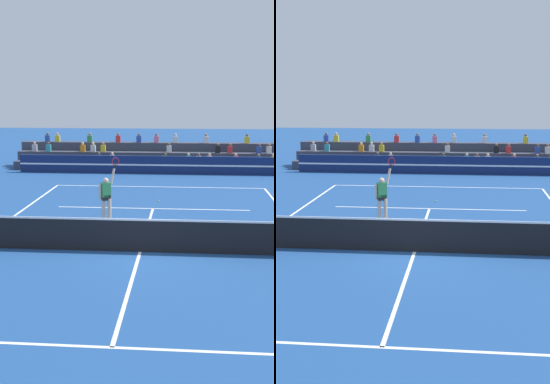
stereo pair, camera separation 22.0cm
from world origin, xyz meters
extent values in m
plane|color=navy|center=(0.00, 0.00, 0.00)|extent=(120.00, 120.00, 0.00)
cube|color=white|center=(0.00, 11.90, 0.00)|extent=(11.00, 0.10, 0.01)
cube|color=white|center=(0.00, -6.43, 0.00)|extent=(8.25, 0.10, 0.01)
cube|color=white|center=(0.00, 6.43, 0.00)|extent=(8.25, 0.10, 0.01)
cube|color=white|center=(0.00, 0.00, 0.00)|extent=(0.10, 12.85, 0.01)
cube|color=black|center=(0.00, 0.00, 0.50)|extent=(11.90, 0.02, 1.00)
cube|color=white|center=(0.00, 0.00, 1.03)|extent=(11.90, 0.04, 0.06)
cube|color=navy|center=(0.00, 16.65, 0.55)|extent=(18.00, 0.24, 1.10)
cube|color=white|center=(0.00, 16.52, 0.55)|extent=(18.00, 0.02, 0.10)
cube|color=#383D4C|center=(0.00, 17.93, 0.28)|extent=(19.51, 0.95, 0.55)
cube|color=#2D4CA5|center=(-4.18, 17.76, 0.77)|extent=(0.32, 0.22, 0.44)
sphere|color=brown|center=(-4.18, 17.76, 1.09)|extent=(0.18, 0.18, 0.18)
cube|color=#2D4CA5|center=(5.91, 17.76, 0.77)|extent=(0.32, 0.22, 0.44)
sphere|color=#9E7051|center=(5.91, 17.76, 1.09)|extent=(0.18, 0.18, 0.18)
cube|color=#338C4C|center=(0.06, 17.76, 0.77)|extent=(0.32, 0.22, 0.44)
sphere|color=brown|center=(0.06, 17.76, 1.09)|extent=(0.18, 0.18, 0.18)
cube|color=silver|center=(2.18, 17.76, 0.77)|extent=(0.32, 0.22, 0.44)
sphere|color=brown|center=(2.18, 17.76, 1.09)|extent=(0.18, 0.18, 0.18)
cube|color=silver|center=(-3.32, 17.76, 0.77)|extent=(0.32, 0.22, 0.44)
sphere|color=beige|center=(-3.32, 17.76, 1.09)|extent=(0.18, 0.18, 0.18)
cube|color=red|center=(4.50, 17.76, 0.77)|extent=(0.32, 0.22, 0.44)
sphere|color=beige|center=(4.50, 17.76, 1.09)|extent=(0.18, 0.18, 0.18)
cube|color=teal|center=(1.54, 17.76, 0.77)|extent=(0.32, 0.22, 0.44)
sphere|color=beige|center=(1.54, 17.76, 1.09)|extent=(0.18, 0.18, 0.18)
cube|color=yellow|center=(6.81, 17.76, 0.77)|extent=(0.32, 0.22, 0.44)
sphere|color=beige|center=(6.81, 17.76, 1.09)|extent=(0.18, 0.18, 0.18)
cube|color=silver|center=(2.86, 17.76, 0.77)|extent=(0.32, 0.22, 0.44)
sphere|color=beige|center=(2.86, 17.76, 1.09)|extent=(0.18, 0.18, 0.18)
cube|color=#383D4C|center=(0.00, 18.88, 0.55)|extent=(19.51, 0.95, 1.10)
cube|color=silver|center=(-4.72, 18.71, 1.32)|extent=(0.32, 0.22, 0.44)
sphere|color=beige|center=(-4.72, 18.71, 1.64)|extent=(0.18, 0.18, 0.18)
cube|color=silver|center=(6.68, 18.71, 1.32)|extent=(0.32, 0.22, 0.44)
sphere|color=brown|center=(6.68, 18.71, 1.64)|extent=(0.18, 0.18, 0.18)
cube|color=#2D4CA5|center=(6.04, 18.71, 1.32)|extent=(0.32, 0.22, 0.44)
sphere|color=brown|center=(6.04, 18.71, 1.64)|extent=(0.18, 0.18, 0.18)
cube|color=yellow|center=(-4.06, 18.71, 1.32)|extent=(0.32, 0.22, 0.44)
sphere|color=#9E7051|center=(-4.06, 18.71, 1.64)|extent=(0.18, 0.18, 0.18)
cube|color=#B2B2B7|center=(-8.66, 18.71, 1.32)|extent=(0.32, 0.22, 0.44)
sphere|color=tan|center=(-8.66, 18.71, 1.64)|extent=(0.18, 0.18, 0.18)
cube|color=silver|center=(0.28, 18.71, 1.32)|extent=(0.32, 0.22, 0.44)
sphere|color=brown|center=(0.28, 18.71, 1.64)|extent=(0.18, 0.18, 0.18)
cube|color=red|center=(4.20, 18.71, 1.32)|extent=(0.32, 0.22, 0.44)
sphere|color=brown|center=(4.20, 18.71, 1.64)|extent=(0.18, 0.18, 0.18)
cube|color=orange|center=(-5.42, 18.71, 1.32)|extent=(0.32, 0.22, 0.44)
sphere|color=beige|center=(-5.42, 18.71, 1.64)|extent=(0.18, 0.18, 0.18)
cube|color=teal|center=(-7.73, 18.71, 1.32)|extent=(0.32, 0.22, 0.44)
sphere|color=brown|center=(-7.73, 18.71, 1.64)|extent=(0.18, 0.18, 0.18)
cube|color=black|center=(3.43, 18.71, 1.32)|extent=(0.32, 0.22, 0.44)
sphere|color=brown|center=(3.43, 18.71, 1.64)|extent=(0.18, 0.18, 0.18)
cube|color=#383D4C|center=(0.00, 19.83, 0.83)|extent=(19.51, 0.95, 1.65)
cube|color=#338C4C|center=(-5.11, 19.66, 1.87)|extent=(0.32, 0.22, 0.44)
sphere|color=#9E7051|center=(-5.11, 19.66, 2.19)|extent=(0.18, 0.18, 0.18)
cube|color=#2D4CA5|center=(-1.77, 19.66, 1.87)|extent=(0.32, 0.22, 0.44)
sphere|color=brown|center=(-1.77, 19.66, 2.19)|extent=(0.18, 0.18, 0.18)
cube|color=yellow|center=(5.36, 19.66, 1.87)|extent=(0.32, 0.22, 0.44)
sphere|color=brown|center=(5.36, 19.66, 2.19)|extent=(0.18, 0.18, 0.18)
cube|color=#2D4CA5|center=(-8.01, 19.66, 1.87)|extent=(0.32, 0.22, 0.44)
sphere|color=brown|center=(-8.01, 19.66, 2.19)|extent=(0.18, 0.18, 0.18)
cube|color=yellow|center=(-7.33, 19.66, 1.87)|extent=(0.32, 0.22, 0.44)
sphere|color=tan|center=(-7.33, 19.66, 2.19)|extent=(0.18, 0.18, 0.18)
cube|color=pink|center=(-0.60, 19.66, 1.87)|extent=(0.32, 0.22, 0.44)
sphere|color=brown|center=(-0.60, 19.66, 2.19)|extent=(0.18, 0.18, 0.18)
cube|color=silver|center=(2.69, 19.66, 1.87)|extent=(0.32, 0.22, 0.44)
sphere|color=#9E7051|center=(2.69, 19.66, 2.19)|extent=(0.18, 0.18, 0.18)
cube|color=red|center=(-3.18, 19.66, 1.87)|extent=(0.32, 0.22, 0.44)
sphere|color=brown|center=(-3.18, 19.66, 2.19)|extent=(0.18, 0.18, 0.18)
cube|color=silver|center=(0.66, 19.66, 1.87)|extent=(0.32, 0.22, 0.44)
sphere|color=beige|center=(0.66, 19.66, 2.19)|extent=(0.18, 0.18, 0.18)
cylinder|color=beige|center=(-1.75, 3.88, 0.45)|extent=(0.14, 0.14, 0.90)
cylinder|color=beige|center=(-1.53, 3.93, 0.45)|extent=(0.14, 0.14, 0.90)
cube|color=black|center=(-1.66, 3.92, 0.94)|extent=(0.38, 0.34, 0.20)
cube|color=#338C4C|center=(-1.66, 3.92, 1.24)|extent=(0.41, 0.36, 0.56)
sphere|color=beige|center=(-1.66, 3.92, 1.60)|extent=(0.22, 0.22, 0.22)
cube|color=white|center=(-1.78, 3.92, 0.04)|extent=(0.24, 0.28, 0.09)
cube|color=white|center=(-1.55, 3.96, 0.04)|extent=(0.24, 0.28, 0.09)
cylinder|color=beige|center=(-1.86, 3.79, 1.18)|extent=(0.09, 0.09, 0.56)
cylinder|color=beige|center=(-1.41, 4.07, 1.75)|extent=(0.24, 0.19, 0.60)
cylinder|color=black|center=(-1.34, 4.12, 2.14)|extent=(0.09, 0.07, 0.22)
torus|color=#B21E1E|center=(-1.30, 4.14, 2.32)|extent=(0.33, 0.22, 0.37)
sphere|color=#C6DB33|center=(0.19, 7.94, 0.03)|extent=(0.07, 0.07, 0.07)
camera|label=1|loc=(1.37, -16.02, 4.87)|focal=50.00mm
camera|label=2|loc=(1.59, -16.00, 4.87)|focal=50.00mm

